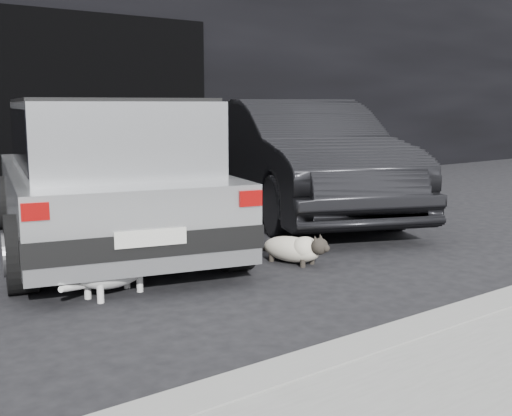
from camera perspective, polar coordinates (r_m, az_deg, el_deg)
ground at (r=5.59m, az=-8.49°, el=-4.68°), size 80.00×80.00×0.00m
building_facade at (r=11.41m, az=-19.36°, el=14.59°), size 34.00×4.00×5.00m
garage_opening at (r=9.46m, az=-15.14°, el=8.71°), size 4.00×0.10×2.60m
curb at (r=4.38m, az=20.91°, el=-8.28°), size 18.00×0.25×0.12m
silver_hatchback at (r=6.07m, az=-13.40°, el=3.50°), size 2.56×4.04×1.38m
second_car at (r=7.77m, az=3.98°, el=4.50°), size 2.97×4.46×1.39m
cat_siamese at (r=5.42m, az=3.61°, el=-3.65°), size 0.40×0.79×0.28m
cat_white at (r=4.64m, az=-12.15°, el=-5.16°), size 0.84×0.41×0.40m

